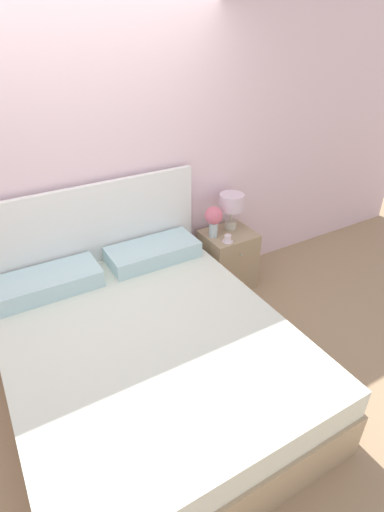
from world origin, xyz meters
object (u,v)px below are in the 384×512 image
table_lamp (232,205)px  teacup (228,239)px  flower_vase (214,218)px  nightstand (227,259)px  bed (146,355)px

table_lamp → teacup: bearing=-130.2°
table_lamp → teacup: (-0.17, -0.20, -0.22)m
flower_vase → teacup: (0.06, -0.15, -0.16)m
table_lamp → teacup: table_lamp is taller
table_lamp → teacup: size_ratio=3.55×
nightstand → flower_vase: bearing=172.0°
nightstand → table_lamp: 0.56m
bed → nightstand: (1.26, 0.79, -0.01)m
bed → table_lamp: 1.67m
table_lamp → flower_vase: 0.24m
table_lamp → flower_vase: size_ratio=1.19×
nightstand → teacup: 0.37m
bed → flower_vase: bearing=36.6°
bed → nightstand: size_ratio=3.66×
table_lamp → nightstand: bearing=-132.6°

